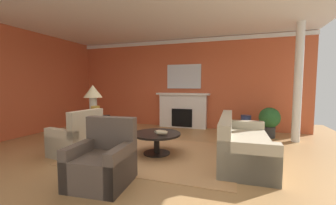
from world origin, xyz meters
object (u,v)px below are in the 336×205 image
mantel_mirror (184,77)px  table_lamp (93,94)px  coffee_table (157,138)px  side_table (94,128)px  vase_on_side_table (95,111)px  armchair_near_window (77,140)px  fireplace (183,111)px  armchair_facing_fireplace (103,163)px  sofa (242,145)px  vase_tall_corner (246,124)px  potted_plant (269,120)px

mantel_mirror → table_lamp: mantel_mirror is taller
coffee_table → side_table: (-1.73, 0.21, 0.06)m
table_lamp → vase_on_side_table: table_lamp is taller
mantel_mirror → vase_on_side_table: 3.37m
armchair_near_window → table_lamp: size_ratio=1.27×
side_table → coffee_table: bearing=-7.0°
side_table → table_lamp: table_lamp is taller
fireplace → armchair_facing_fireplace: fireplace is taller
armchair_facing_fireplace → side_table: armchair_facing_fireplace is taller
mantel_mirror → sofa: bearing=-56.7°
table_lamp → side_table: bearing=-172.9°
coffee_table → side_table: side_table is taller
table_lamp → vase_tall_corner: size_ratio=1.36×
armchair_near_window → armchair_facing_fireplace: 1.58m
sofa → side_table: bearing=179.2°
side_table → vase_on_side_table: vase_on_side_table is taller
mantel_mirror → vase_tall_corner: bearing=-11.8°
armchair_facing_fireplace → potted_plant: 4.67m
armchair_facing_fireplace → potted_plant: armchair_facing_fireplace is taller
side_table → table_lamp: (0.00, 0.00, 0.82)m
mantel_mirror → potted_plant: 2.98m
sofa → vase_on_side_table: size_ratio=8.24×
armchair_near_window → armchair_facing_fireplace: size_ratio=1.00×
armchair_near_window → vase_tall_corner: (3.37, 3.19, -0.03)m
armchair_near_window → coffee_table: bearing=20.5°
sofa → coffee_table: size_ratio=2.12×
armchair_facing_fireplace → coffee_table: (0.26, 1.50, 0.03)m
coffee_table → vase_tall_corner: bearing=55.0°
potted_plant → armchair_near_window: bearing=-143.9°
mantel_mirror → vase_on_side_table: size_ratio=4.56×
armchair_near_window → table_lamp: table_lamp is taller
armchair_near_window → vase_on_side_table: bearing=92.6°
fireplace → table_lamp: 3.18m
vase_on_side_table → sofa: bearing=1.3°
sofa → side_table: 3.42m
armchair_facing_fireplace → mantel_mirror: bearing=89.1°
potted_plant → side_table: bearing=-153.1°
sofa → vase_on_side_table: vase_on_side_table is taller
armchair_near_window → potted_plant: armchair_near_window is taller
fireplace → table_lamp: size_ratio=2.40×
vase_on_side_table → table_lamp: bearing=141.3°
table_lamp → armchair_facing_fireplace: bearing=-49.4°
armchair_near_window → potted_plant: (3.97, 2.89, 0.19)m
potted_plant → fireplace: bearing=167.2°
armchair_near_window → potted_plant: size_ratio=1.14×
sofa → potted_plant: 2.28m
sofa → coffee_table: (-1.69, -0.16, 0.04)m
coffee_table → mantel_mirror: bearing=93.6°
vase_on_side_table → potted_plant: (4.00, 2.22, -0.34)m
coffee_table → table_lamp: table_lamp is taller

